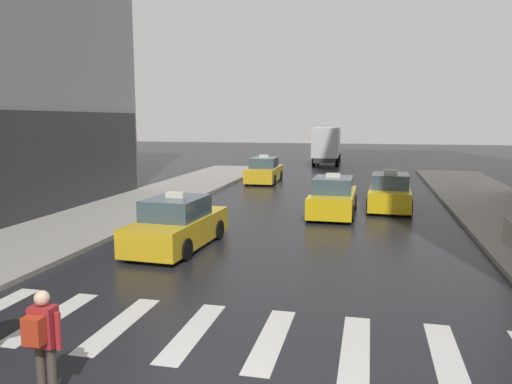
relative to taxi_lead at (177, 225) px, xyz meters
The scene contains 7 objects.
crosswalk_markings 6.91m from the taxi_lead, 59.84° to the right, with size 11.30×2.80×0.01m.
taxi_lead is the anchor object (origin of this frame).
taxi_second 8.02m from the taxi_lead, 56.62° to the left, with size 1.95×4.55×1.80m.
taxi_third 11.11m from the taxi_lead, 51.96° to the left, with size 2.05×4.60×1.80m.
taxi_fourth 16.87m from the taxi_lead, 92.60° to the left, with size 2.02×4.58×1.80m.
box_truck 30.25m from the taxi_lead, 86.00° to the left, with size 2.42×7.59×3.35m.
pedestrian_with_backpack 8.77m from the taxi_lead, 80.67° to the right, with size 0.55×0.43×1.65m.
Camera 1 is at (2.46, -5.58, 4.06)m, focal length 34.85 mm.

